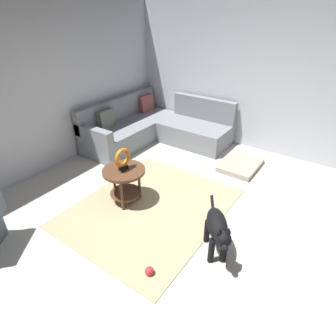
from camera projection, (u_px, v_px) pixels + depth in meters
ground_plane at (186, 236)px, 3.53m from camera, size 6.00×6.00×0.10m
wall_back at (28, 92)px, 4.26m from camera, size 6.00×0.12×2.70m
wall_right at (275, 81)px, 4.90m from camera, size 0.12×6.00×2.70m
area_rug at (150, 207)px, 3.95m from camera, size 2.30×1.90×0.01m
sectional_couch at (154, 128)px, 5.76m from camera, size 2.20×2.25×0.88m
side_table at (124, 177)px, 3.88m from camera, size 0.60×0.60×0.54m
torus_sculpture at (123, 159)px, 3.73m from camera, size 0.28×0.08×0.33m
dog_bed_mat at (241, 165)px, 4.92m from camera, size 0.80×0.60×0.09m
dog at (217, 229)px, 3.04m from camera, size 0.71×0.55×0.63m
dog_toy_ball at (149, 271)px, 2.95m from camera, size 0.10×0.10×0.10m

